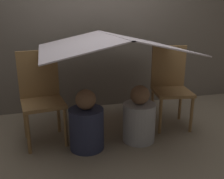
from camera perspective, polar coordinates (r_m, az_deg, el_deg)
name	(u,v)px	position (r m, az deg, el deg)	size (l,w,h in m)	color
ground_plane	(114,135)	(2.92, 0.35, -10.46)	(8.80, 8.80, 0.00)	gray
wall_back	(94,21)	(3.59, -4.25, 15.40)	(7.00, 0.05, 2.50)	#6B6056
chair_left	(41,94)	(2.77, -15.87, -0.90)	(0.48, 0.48, 0.97)	olive
chair_right	(170,83)	(3.14, 13.19, 1.39)	(0.50, 0.50, 0.97)	olive
sheet_canopy	(112,42)	(2.67, 0.00, 10.72)	(1.51, 1.31, 0.17)	silver
person_front	(87,125)	(2.58, -5.85, -8.04)	(0.35, 0.35, 0.64)	#2D3351
person_second	(139,118)	(2.74, 6.22, -6.60)	(0.35, 0.35, 0.63)	#B2B2B7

